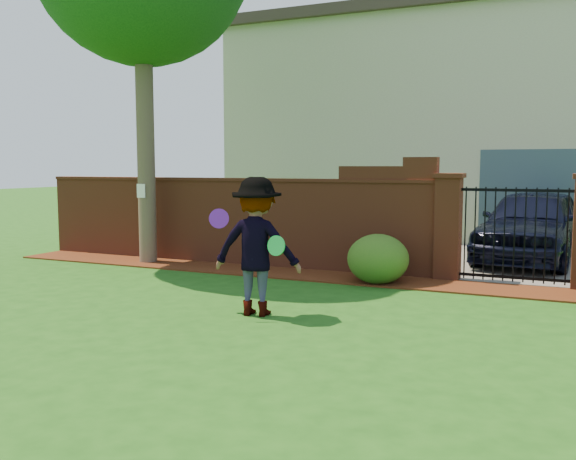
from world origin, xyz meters
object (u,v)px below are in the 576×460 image
at_px(car, 530,226).
at_px(man, 256,247).
at_px(frisbee_green, 276,246).
at_px(frisbee_purple, 219,219).

bearing_deg(car, man, -108.67).
distance_m(car, frisbee_green, 7.02).
xyz_separation_m(car, frisbee_purple, (-3.50, -6.63, 0.55)).
distance_m(man, frisbee_purple, 0.62).
xyz_separation_m(frisbee_purple, frisbee_green, (0.75, 0.18, -0.34)).
height_order(man, frisbee_purple, man).
relative_size(man, frisbee_green, 7.01).
height_order(frisbee_purple, frisbee_green, frisbee_purple).
xyz_separation_m(car, man, (-3.12, -6.33, 0.16)).
relative_size(man, frisbee_purple, 7.12).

